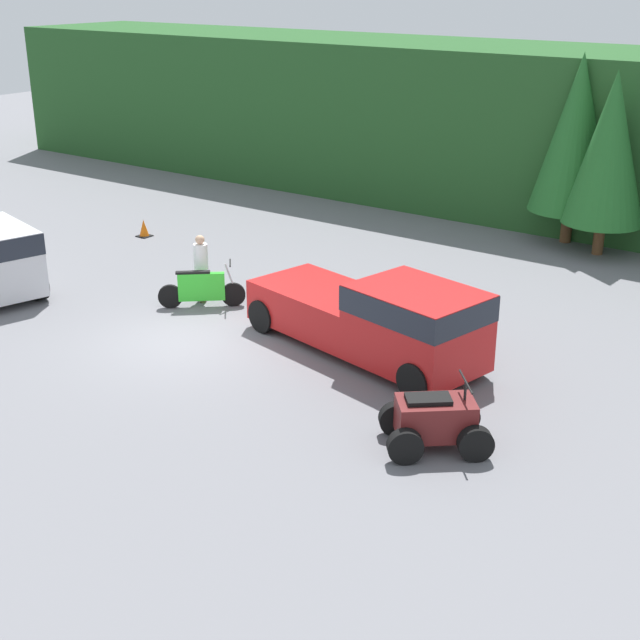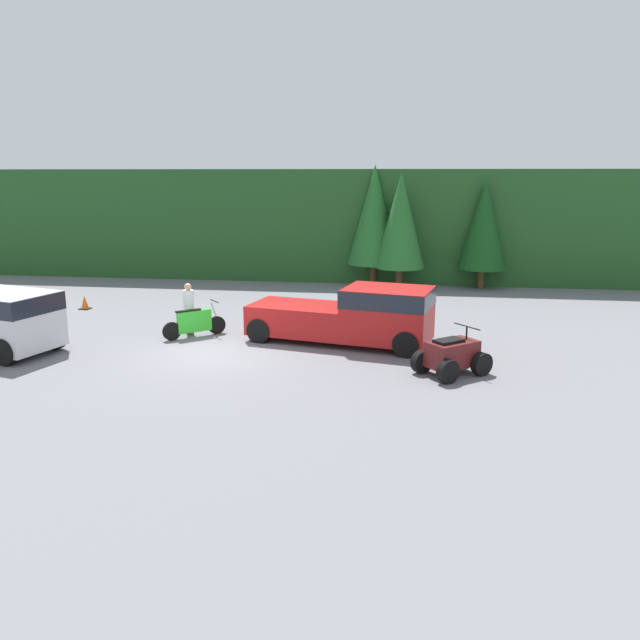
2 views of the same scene
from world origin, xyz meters
The scene contains 9 objects.
ground_plane centered at (0.00, 0.00, 0.00)m, with size 80.00×80.00×0.00m, color slate.
hillside_backdrop centered at (0.00, 16.00, 2.77)m, with size 44.00×6.00×5.55m.
tree_left centered at (4.16, 12.84, 3.39)m, with size 2.54×2.54×5.77m.
tree_mid_left centered at (5.42, 12.18, 3.17)m, with size 2.38×2.38×5.40m.
pickup_truck_red centered at (4.24, 1.78, 0.99)m, with size 6.14×3.20×1.89m.
dirt_bike centered at (-1.16, 1.90, 0.48)m, with size 1.73×1.52×1.17m.
quad_atv centered at (7.08, -0.93, 0.51)m, with size 2.23×2.15×1.29m.
rider_person centered at (-1.46, 2.24, 0.96)m, with size 0.51×0.51×1.76m.
traffic_cone centered at (-7.04, 5.53, 0.25)m, with size 0.42×0.42×0.55m.
Camera 1 is at (13.62, -13.54, 8.02)m, focal length 50.00 mm.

